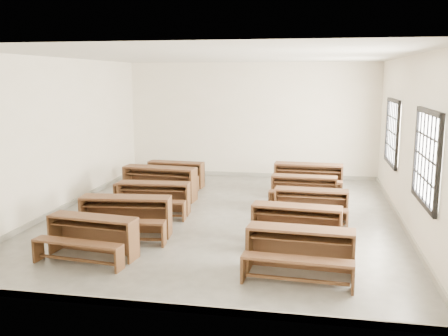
% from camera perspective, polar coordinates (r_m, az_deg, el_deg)
% --- Properties ---
extents(room, '(8.50, 8.50, 3.20)m').
position_cam_1_polar(room, '(9.85, 0.52, 6.53)').
color(room, gray).
rests_on(room, ground).
extents(desk_set_0, '(1.52, 0.92, 0.65)m').
position_cam_1_polar(desk_set_0, '(8.16, -14.91, -7.27)').
color(desk_set_0, brown).
rests_on(desk_set_0, ground).
extents(desk_set_1, '(1.67, 0.99, 0.72)m').
position_cam_1_polar(desk_set_1, '(9.04, -11.23, -5.13)').
color(desk_set_1, brown).
rests_on(desk_set_1, ground).
extents(desk_set_2, '(1.53, 0.87, 0.66)m').
position_cam_1_polar(desk_set_2, '(10.40, -8.07, -3.17)').
color(desk_set_2, brown).
rests_on(desk_set_2, ground).
extents(desk_set_3, '(1.78, 1.05, 0.76)m').
position_cam_1_polar(desk_set_3, '(11.56, -7.45, -1.48)').
color(desk_set_3, brown).
rests_on(desk_set_3, ground).
extents(desk_set_4, '(1.49, 0.85, 0.65)m').
position_cam_1_polar(desk_set_4, '(12.90, -5.56, -0.50)').
color(desk_set_4, brown).
rests_on(desk_set_4, ground).
extents(desk_set_5, '(1.57, 0.88, 0.68)m').
position_cam_1_polar(desk_set_5, '(7.28, 8.71, -9.05)').
color(desk_set_5, brown).
rests_on(desk_set_5, ground).
extents(desk_set_6, '(1.56, 0.91, 0.68)m').
position_cam_1_polar(desk_set_6, '(8.52, 8.24, -6.18)').
color(desk_set_6, brown).
rests_on(desk_set_6, ground).
extents(desk_set_7, '(1.45, 0.79, 0.64)m').
position_cam_1_polar(desk_set_7, '(9.94, 9.91, -3.94)').
color(desk_set_7, brown).
rests_on(desk_set_7, ground).
extents(desk_set_8, '(1.47, 0.82, 0.65)m').
position_cam_1_polar(desk_set_8, '(11.18, 9.11, -2.29)').
color(desk_set_8, brown).
rests_on(desk_set_8, ground).
extents(desk_set_9, '(1.68, 0.93, 0.74)m').
position_cam_1_polar(desk_set_9, '(12.23, 9.59, -0.95)').
color(desk_set_9, brown).
rests_on(desk_set_9, ground).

